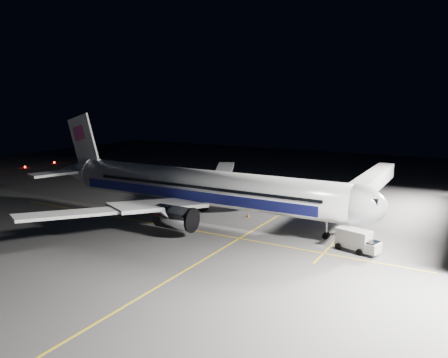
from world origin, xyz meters
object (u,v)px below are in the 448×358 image
Objects in this scene: airliner at (196,187)px; jet_bridge at (367,185)px; baggage_tug at (220,189)px; safety_cone_a at (262,207)px; safety_cone_c at (180,205)px; service_truck at (357,240)px; safety_cone_b at (248,215)px.

airliner is 1.79× the size of jet_bridge.
jet_bridge is (23.08, 18.06, -0.58)m from airliner.
jet_bridge reaches higher than baggage_tug.
airliner is at bearing -141.96° from jet_bridge.
safety_cone_a is 14.88m from safety_cone_c.
service_truck reaches higher than safety_cone_a.
safety_cone_b reaches higher than safety_cone_c.
safety_cone_c is (-0.53, -13.55, -0.48)m from baggage_tug.
safety_cone_c is at bearing -157.82° from safety_cone_a.
safety_cone_c is (-13.78, -5.62, -0.06)m from safety_cone_a.
airliner is 97.52× the size of safety_cone_b.
airliner reaches higher than service_truck.
safety_cone_a reaches higher than safety_cone_c.
safety_cone_b is (13.47, -13.96, -0.44)m from baggage_tug.
jet_bridge is 54.57× the size of safety_cone_b.
baggage_tug is at bearing 87.75° from safety_cone_c.
baggage_tug is 5.00× the size of safety_cone_c.
baggage_tug is 19.40m from safety_cone_b.
safety_cone_b is at bearing 174.04° from service_truck.
safety_cone_c is (-33.46, 8.31, -1.23)m from service_truck.
safety_cone_a is (6.85, 10.72, -4.83)m from airliner.
jet_bridge is at bearing -25.79° from baggage_tug.
safety_cone_b is at bearing 33.57° from airliner.
baggage_tug is at bearing 149.06° from safety_cone_a.
airliner is at bearing -146.43° from safety_cone_b.
safety_cone_b is (0.22, -6.02, -0.02)m from safety_cone_a.
safety_cone_b is (-19.46, 7.90, -1.20)m from service_truck.
baggage_tug reaches higher than safety_cone_b.
safety_cone_b is 1.13× the size of safety_cone_c.
baggage_tug is 13.57m from safety_cone_c.
jet_bridge is 29.72m from baggage_tug.
safety_cone_c is at bearing 178.34° from safety_cone_b.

